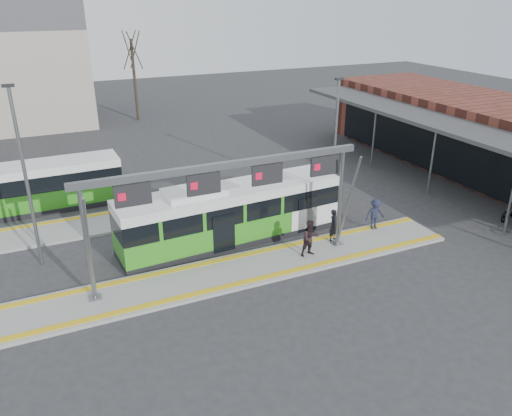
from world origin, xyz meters
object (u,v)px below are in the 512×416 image
(hero_bus, at_px, (230,214))
(passenger_c, at_px, (375,214))
(gantry, at_px, (229,185))
(passenger_b, at_px, (310,238))
(passenger_a, at_px, (334,225))

(hero_bus, xyz_separation_m, passenger_c, (7.51, -2.22, -0.46))
(gantry, height_order, passenger_b, gantry)
(hero_bus, distance_m, passenger_b, 4.41)
(hero_bus, relative_size, passenger_a, 6.92)
(gantry, distance_m, passenger_a, 6.76)
(gantry, xyz_separation_m, passenger_b, (3.96, -0.42, -3.23))
(gantry, xyz_separation_m, passenger_a, (5.88, 0.46, -3.29))
(hero_bus, distance_m, passenger_c, 7.84)
(passenger_c, bearing_deg, passenger_b, -158.07)
(gantry, height_order, passenger_c, gantry)
(passenger_a, bearing_deg, passenger_c, -20.77)
(gantry, bearing_deg, passenger_c, 4.88)
(gantry, relative_size, hero_bus, 1.09)
(hero_bus, height_order, passenger_a, hero_bus)
(gantry, bearing_deg, passenger_b, -6.04)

